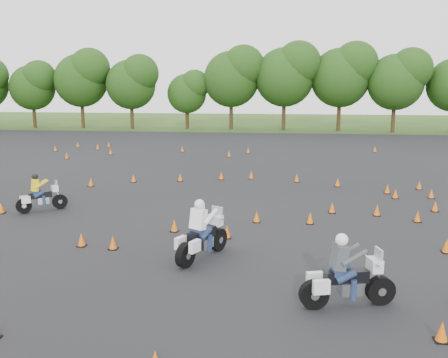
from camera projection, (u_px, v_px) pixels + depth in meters
name	position (u px, v px, depth m)	size (l,w,h in m)	color
ground	(212.00, 229.00, 19.30)	(140.00, 140.00, 0.00)	#2D5119
asphalt_pad	(229.00, 195.00, 25.15)	(62.00, 62.00, 0.00)	black
treeline	(270.00, 91.00, 53.18)	(86.62, 32.15, 10.59)	#1E3F12
traffic_cones	(226.00, 192.00, 24.71)	(37.01, 33.08, 0.45)	#E45F09
rider_grey	(349.00, 270.00, 12.49)	(2.51, 0.77, 1.93)	#404448
rider_yellow	(42.00, 193.00, 21.78)	(2.18, 0.67, 1.68)	yellow
rider_white	(202.00, 229.00, 15.90)	(2.60, 0.80, 2.01)	white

